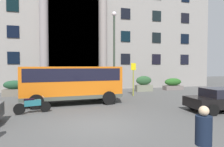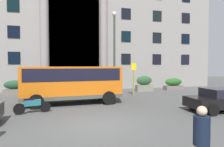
{
  "view_description": "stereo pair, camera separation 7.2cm",
  "coord_description": "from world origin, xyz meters",
  "px_view_note": "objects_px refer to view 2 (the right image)",
  "views": [
    {
      "loc": [
        -1.71,
        -8.46,
        2.61
      ],
      "look_at": [
        1.87,
        4.47,
        2.09
      ],
      "focal_mm": 31.93,
      "sensor_mm": 36.0,
      "label": 1
    },
    {
      "loc": [
        -1.64,
        -8.48,
        2.61
      ],
      "look_at": [
        1.87,
        4.47,
        2.09
      ],
      "focal_mm": 31.93,
      "sensor_mm": 36.0,
      "label": 2
    }
  ],
  "objects_px": {
    "pedestrian_child_trailing": "(201,144)",
    "orange_minibus": "(72,81)",
    "hedge_planter_east": "(144,84)",
    "lamppost_plaza_centre": "(114,47)",
    "hedge_planter_far_west": "(69,86)",
    "parked_coupe_end": "(224,99)",
    "hedge_planter_far_east": "(173,84)",
    "motorcycle_near_kerb": "(32,105)",
    "hedge_planter_entrance_left": "(15,88)",
    "bus_stop_sign": "(134,76)"
  },
  "relations": [
    {
      "from": "orange_minibus",
      "to": "motorcycle_near_kerb",
      "type": "bearing_deg",
      "value": -138.14
    },
    {
      "from": "bus_stop_sign",
      "to": "motorcycle_near_kerb",
      "type": "xyz_separation_m",
      "value": [
        -7.72,
        -4.5,
        -1.29
      ]
    },
    {
      "from": "hedge_planter_east",
      "to": "parked_coupe_end",
      "type": "height_order",
      "value": "hedge_planter_east"
    },
    {
      "from": "hedge_planter_east",
      "to": "lamppost_plaza_centre",
      "type": "xyz_separation_m",
      "value": [
        -3.73,
        -1.92,
        3.54
      ]
    },
    {
      "from": "hedge_planter_far_east",
      "to": "hedge_planter_east",
      "type": "xyz_separation_m",
      "value": [
        -3.57,
        -0.26,
        0.15
      ]
    },
    {
      "from": "parked_coupe_end",
      "to": "lamppost_plaza_centre",
      "type": "xyz_separation_m",
      "value": [
        -4.48,
        7.54,
        3.61
      ]
    },
    {
      "from": "orange_minibus",
      "to": "parked_coupe_end",
      "type": "relative_size",
      "value": 1.51
    },
    {
      "from": "hedge_planter_far_west",
      "to": "motorcycle_near_kerb",
      "type": "relative_size",
      "value": 1.01
    },
    {
      "from": "hedge_planter_far_east",
      "to": "motorcycle_near_kerb",
      "type": "bearing_deg",
      "value": -151.15
    },
    {
      "from": "parked_coupe_end",
      "to": "lamppost_plaza_centre",
      "type": "height_order",
      "value": "lamppost_plaza_centre"
    },
    {
      "from": "hedge_planter_far_west",
      "to": "parked_coupe_end",
      "type": "distance_m",
      "value": 12.95
    },
    {
      "from": "motorcycle_near_kerb",
      "to": "lamppost_plaza_centre",
      "type": "xyz_separation_m",
      "value": [
        6.21,
        5.26,
        3.84
      ]
    },
    {
      "from": "pedestrian_child_trailing",
      "to": "orange_minibus",
      "type": "bearing_deg",
      "value": -31.08
    },
    {
      "from": "hedge_planter_east",
      "to": "hedge_planter_far_east",
      "type": "bearing_deg",
      "value": 4.23
    },
    {
      "from": "hedge_planter_far_east",
      "to": "motorcycle_near_kerb",
      "type": "distance_m",
      "value": 15.43
    },
    {
      "from": "bus_stop_sign",
      "to": "parked_coupe_end",
      "type": "distance_m",
      "value": 7.48
    },
    {
      "from": "hedge_planter_east",
      "to": "pedestrian_child_trailing",
      "type": "xyz_separation_m",
      "value": [
        -5.45,
        -15.1,
        0.11
      ]
    },
    {
      "from": "pedestrian_child_trailing",
      "to": "lamppost_plaza_centre",
      "type": "height_order",
      "value": "lamppost_plaza_centre"
    },
    {
      "from": "hedge_planter_far_east",
      "to": "bus_stop_sign",
      "type": "bearing_deg",
      "value": -153.03
    },
    {
      "from": "hedge_planter_far_east",
      "to": "parked_coupe_end",
      "type": "bearing_deg",
      "value": -106.2
    },
    {
      "from": "hedge_planter_far_east",
      "to": "lamppost_plaza_centre",
      "type": "bearing_deg",
      "value": -163.33
    },
    {
      "from": "hedge_planter_far_east",
      "to": "pedestrian_child_trailing",
      "type": "relative_size",
      "value": 1.2
    },
    {
      "from": "hedge_planter_east",
      "to": "lamppost_plaza_centre",
      "type": "height_order",
      "value": "lamppost_plaza_centre"
    },
    {
      "from": "hedge_planter_east",
      "to": "lamppost_plaza_centre",
      "type": "distance_m",
      "value": 5.49
    },
    {
      "from": "hedge_planter_far_east",
      "to": "pedestrian_child_trailing",
      "type": "distance_m",
      "value": 17.82
    },
    {
      "from": "bus_stop_sign",
      "to": "hedge_planter_far_east",
      "type": "xyz_separation_m",
      "value": [
        5.8,
        2.95,
        -1.14
      ]
    },
    {
      "from": "hedge_planter_east",
      "to": "lamppost_plaza_centre",
      "type": "bearing_deg",
      "value": -152.74
    },
    {
      "from": "hedge_planter_east",
      "to": "pedestrian_child_trailing",
      "type": "bearing_deg",
      "value": -109.83
    },
    {
      "from": "bus_stop_sign",
      "to": "lamppost_plaza_centre",
      "type": "distance_m",
      "value": 3.06
    },
    {
      "from": "hedge_planter_east",
      "to": "hedge_planter_far_west",
      "type": "distance_m",
      "value": 7.58
    },
    {
      "from": "hedge_planter_far_west",
      "to": "pedestrian_child_trailing",
      "type": "height_order",
      "value": "pedestrian_child_trailing"
    },
    {
      "from": "bus_stop_sign",
      "to": "hedge_planter_far_west",
      "type": "height_order",
      "value": "bus_stop_sign"
    },
    {
      "from": "hedge_planter_entrance_left",
      "to": "motorcycle_near_kerb",
      "type": "distance_m",
      "value": 7.45
    },
    {
      "from": "hedge_planter_far_east",
      "to": "hedge_planter_entrance_left",
      "type": "bearing_deg",
      "value": -178.76
    },
    {
      "from": "hedge_planter_entrance_left",
      "to": "lamppost_plaza_centre",
      "type": "relative_size",
      "value": 0.24
    },
    {
      "from": "hedge_planter_east",
      "to": "parked_coupe_end",
      "type": "relative_size",
      "value": 0.39
    },
    {
      "from": "hedge_planter_far_east",
      "to": "parked_coupe_end",
      "type": "distance_m",
      "value": 10.14
    },
    {
      "from": "hedge_planter_east",
      "to": "hedge_planter_far_west",
      "type": "bearing_deg",
      "value": 176.5
    },
    {
      "from": "hedge_planter_far_east",
      "to": "parked_coupe_end",
      "type": "relative_size",
      "value": 0.47
    },
    {
      "from": "motorcycle_near_kerb",
      "to": "pedestrian_child_trailing",
      "type": "bearing_deg",
      "value": -73.66
    },
    {
      "from": "orange_minibus",
      "to": "hedge_planter_east",
      "type": "xyz_separation_m",
      "value": [
        7.59,
        4.82,
        -0.79
      ]
    },
    {
      "from": "orange_minibus",
      "to": "lamppost_plaza_centre",
      "type": "relative_size",
      "value": 0.91
    },
    {
      "from": "bus_stop_sign",
      "to": "parked_coupe_end",
      "type": "relative_size",
      "value": 0.64
    },
    {
      "from": "pedestrian_child_trailing",
      "to": "hedge_planter_far_west",
      "type": "bearing_deg",
      "value": -35.1
    },
    {
      "from": "hedge_planter_far_west",
      "to": "hedge_planter_entrance_left",
      "type": "distance_m",
      "value": 4.64
    },
    {
      "from": "hedge_planter_entrance_left",
      "to": "pedestrian_child_trailing",
      "type": "relative_size",
      "value": 1.04
    },
    {
      "from": "hedge_planter_entrance_left",
      "to": "lamppost_plaza_centre",
      "type": "distance_m",
      "value": 9.38
    },
    {
      "from": "motorcycle_near_kerb",
      "to": "hedge_planter_far_east",
      "type": "bearing_deg",
      "value": 15.57
    },
    {
      "from": "orange_minibus",
      "to": "hedge_planter_far_east",
      "type": "relative_size",
      "value": 3.24
    },
    {
      "from": "hedge_planter_far_west",
      "to": "motorcycle_near_kerb",
      "type": "distance_m",
      "value": 8.01
    }
  ]
}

